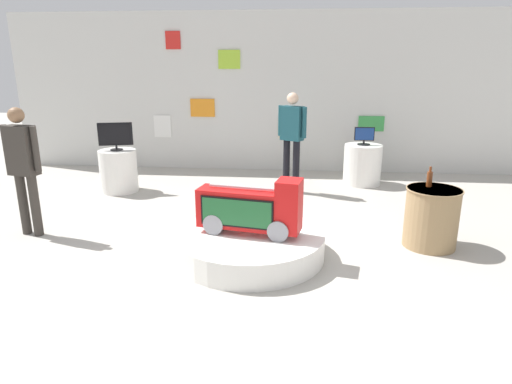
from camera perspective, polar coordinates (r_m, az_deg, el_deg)
name	(u,v)px	position (r m, az deg, el deg)	size (l,w,h in m)	color
ground_plane	(236,254)	(5.48, -2.59, -7.99)	(30.00, 30.00, 0.00)	#B2ADA3
back_wall_display	(265,93)	(9.57, 1.18, 12.55)	(10.96, 0.13, 3.28)	silver
main_display_pedestal	(249,245)	(5.37, -0.87, -6.76)	(1.79, 1.79, 0.30)	white
novelty_firetruck_tv	(251,211)	(5.20, -0.68, -2.40)	(1.26, 0.56, 0.69)	gray
display_pedestal_left_rear	(362,164)	(8.77, 13.46, 3.46)	(0.71, 0.71, 0.76)	white
tv_on_left_rear	(364,136)	(8.67, 13.70, 6.97)	(0.37, 0.23, 0.34)	black
display_pedestal_center_rear	(119,171)	(8.39, -17.20, 2.60)	(0.66, 0.66, 0.76)	white
tv_on_center_rear	(115,135)	(8.26, -17.59, 6.94)	(0.58, 0.21, 0.49)	black
side_table_round	(431,217)	(6.00, 21.56, -3.02)	(0.67, 0.67, 0.76)	#9E7F56
bottle_on_side_table	(430,179)	(5.95, 21.35, 1.62)	(0.07, 0.07, 0.26)	brown
shopper_browsing_near_truck	(292,135)	(7.87, 4.62, 7.33)	(0.50, 0.36, 1.76)	black
shopper_browsing_rear	(23,162)	(6.55, -27.69, 3.38)	(0.55, 0.28, 1.71)	#38332D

